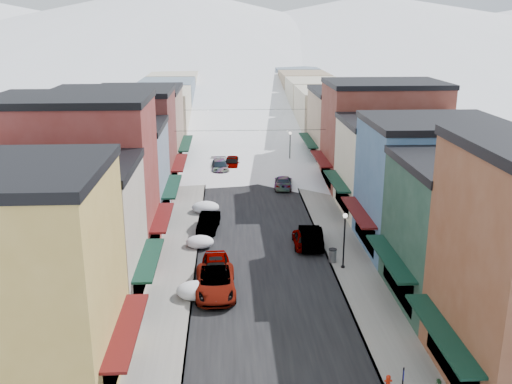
{
  "coord_description": "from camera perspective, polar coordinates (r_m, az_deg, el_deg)",
  "views": [
    {
      "loc": [
        -2.61,
        -20.84,
        17.59
      ],
      "look_at": [
        0.0,
        28.9,
        2.57
      ],
      "focal_mm": 40.0,
      "sensor_mm": 36.0,
      "label": 1
    }
  ],
  "objects": [
    {
      "name": "curb_left",
      "position": [
        82.75,
        -4.64,
        4.5
      ],
      "size": [
        0.1,
        160.0,
        0.15
      ],
      "primitive_type": "cube",
      "color": "slate",
      "rests_on": "ground"
    },
    {
      "name": "curb_right",
      "position": [
        83.07,
        2.36,
        4.59
      ],
      "size": [
        0.1,
        160.0,
        0.15
      ],
      "primitive_type": "cube",
      "color": "slate",
      "rests_on": "ground"
    },
    {
      "name": "road",
      "position": [
        82.77,
        -1.13,
        4.51
      ],
      "size": [
        10.0,
        160.0,
        0.01
      ],
      "primitive_type": "cube",
      "color": "black",
      "rests_on": "ground"
    },
    {
      "name": "trash_can",
      "position": [
        43.45,
        7.67,
        -6.29
      ],
      "size": [
        0.61,
        0.61,
        1.04
      ],
      "color": "slate",
      "rests_on": "sidewalk_right"
    },
    {
      "name": "car_lane_silver",
      "position": [
        69.98,
        -2.43,
        2.9
      ],
      "size": [
        2.45,
        5.05,
        1.66
      ],
      "primitive_type": "imported",
      "rotation": [
        0.0,
        0.0,
        -0.1
      ],
      "color": "#93949A",
      "rests_on": "ground"
    },
    {
      "name": "distant_blocks",
      "position": [
        104.76,
        -1.57,
        9.32
      ],
      "size": [
        34.0,
        55.0,
        8.0
      ],
      "color": "gray",
      "rests_on": "ground"
    },
    {
      "name": "sidewalk_left",
      "position": [
        82.81,
        -5.72,
        4.48
      ],
      "size": [
        3.2,
        160.0,
        0.15
      ],
      "primitive_type": "cube",
      "color": "gray",
      "rests_on": "ground"
    },
    {
      "name": "car_white_suv",
      "position": [
        38.68,
        -4.07,
        -9.02
      ],
      "size": [
        2.77,
        5.73,
        1.57
      ],
      "primitive_type": "imported",
      "rotation": [
        0.0,
        0.0,
        0.03
      ],
      "color": "white",
      "rests_on": "ground"
    },
    {
      "name": "bldg_r_green",
      "position": [
        38.64,
        21.39,
        -3.83
      ],
      "size": [
        11.3,
        9.2,
        9.5
      ],
      "color": "#1D3D2F",
      "rests_on": "ground"
    },
    {
      "name": "bldg_l_tan",
      "position": [
        70.78,
        -11.62,
        6.19
      ],
      "size": [
        11.3,
        11.2,
        10.0
      ],
      "color": "#8E705D",
      "rests_on": "ground"
    },
    {
      "name": "mountain_ridge",
      "position": [
        298.51,
        -6.5,
        16.05
      ],
      "size": [
        670.0,
        340.0,
        34.0
      ],
      "color": "silver",
      "rests_on": "ground"
    },
    {
      "name": "snow_pile_far",
      "position": [
        54.53,
        -5.06,
        -1.53
      ],
      "size": [
        2.6,
        2.8,
        1.1
      ],
      "color": "white",
      "rests_on": "ground"
    },
    {
      "name": "snow_pile_mid",
      "position": [
        46.43,
        -5.62,
        -4.96
      ],
      "size": [
        2.26,
        2.59,
        0.96
      ],
      "color": "white",
      "rests_on": "ground"
    },
    {
      "name": "car_lane_white",
      "position": [
        83.0,
        -0.73,
        5.06
      ],
      "size": [
        2.98,
        5.52,
        1.47
      ],
      "primitive_type": "imported",
      "rotation": [
        0.0,
        0.0,
        3.24
      ],
      "color": "silver",
      "rests_on": "ground"
    },
    {
      "name": "fire_hydrant",
      "position": [
        30.43,
        13.08,
        -17.98
      ],
      "size": [
        0.4,
        0.3,
        0.68
      ],
      "color": "red",
      "rests_on": "sidewalk_right"
    },
    {
      "name": "bldg_l_yellow",
      "position": [
        29.48,
        -24.02,
        -8.45
      ],
      "size": [
        11.3,
        8.7,
        11.5
      ],
      "color": "gold",
      "rests_on": "ground"
    },
    {
      "name": "sidewalk_right",
      "position": [
        83.23,
        3.43,
        4.6
      ],
      "size": [
        3.2,
        160.0,
        0.15
      ],
      "primitive_type": "cube",
      "color": "gray",
      "rests_on": "ground"
    },
    {
      "name": "car_silver_wagon",
      "position": [
        68.57,
        -3.66,
        2.53
      ],
      "size": [
        2.42,
        5.33,
        1.51
      ],
      "primitive_type": "imported",
      "rotation": [
        0.0,
        0.0,
        0.06
      ],
      "color": "#ADB2B6",
      "rests_on": "ground"
    },
    {
      "name": "bldg_l_cream",
      "position": [
        37.26,
        -19.36,
        -4.37
      ],
      "size": [
        11.3,
        8.2,
        9.5
      ],
      "color": "#C2B09C",
      "rests_on": "ground"
    },
    {
      "name": "bldg_l_brick_near",
      "position": [
        44.27,
        -17.4,
        1.16
      ],
      "size": [
        12.3,
        8.2,
        12.5
      ],
      "color": "maroon",
      "rests_on": "ground"
    },
    {
      "name": "streetlamp_far",
      "position": [
        70.63,
        3.42,
        4.75
      ],
      "size": [
        0.36,
        0.36,
        4.38
      ],
      "color": "black",
      "rests_on": "sidewalk_right"
    },
    {
      "name": "bldg_r_tan",
      "position": [
        72.75,
        9.65,
        6.38
      ],
      "size": [
        11.3,
        11.2,
        9.5
      ],
      "color": "tan",
      "rests_on": "ground"
    },
    {
      "name": "car_gray_suv",
      "position": [
        46.44,
        4.78,
        -4.62
      ],
      "size": [
        1.75,
        4.14,
        1.4
      ],
      "primitive_type": "imported",
      "rotation": [
        0.0,
        0.0,
        3.12
      ],
      "color": "gray",
      "rests_on": "ground"
    },
    {
      "name": "overhead_cables",
      "position": [
        69.33,
        -0.81,
        7.32
      ],
      "size": [
        16.4,
        15.04,
        0.04
      ],
      "color": "black",
      "rests_on": "ground"
    },
    {
      "name": "car_silver_sedan",
      "position": [
        40.54,
        -4.03,
        -7.65
      ],
      "size": [
        2.18,
        5.1,
        1.72
      ],
      "primitive_type": "imported",
      "rotation": [
        0.0,
        0.0,
        0.03
      ],
      "color": "gray",
      "rests_on": "ground"
    },
    {
      "name": "bldg_r_brick_far",
      "position": [
        63.27,
        12.51,
        5.6
      ],
      "size": [
        13.3,
        9.2,
        11.5
      ],
      "color": "maroon",
      "rests_on": "ground"
    },
    {
      "name": "car_green_sedan",
      "position": [
        46.56,
        5.49,
        -4.42
      ],
      "size": [
        2.05,
        5.08,
        1.64
      ],
      "primitive_type": "imported",
      "rotation": [
        0.0,
        0.0,
        3.08
      ],
      "color": "black",
      "rests_on": "ground"
    },
    {
      "name": "bldg_l_brick_far",
      "position": [
        61.17,
        -13.91,
        4.89
      ],
      "size": [
        13.3,
        9.2,
        11.0
      ],
      "color": "maroon",
      "rests_on": "ground"
    },
    {
      "name": "car_dark_hatch",
      "position": [
        49.86,
        -4.77,
        -3.04
      ],
      "size": [
        2.06,
        4.63,
        1.48
      ],
      "primitive_type": "imported",
      "rotation": [
        0.0,
        0.0,
        -0.11
      ],
      "color": "black",
      "rests_on": "ground"
    },
    {
      "name": "bldg_r_blue",
      "position": [
        46.4,
        17.03,
        0.61
      ],
      "size": [
        11.3,
        9.2,
        10.5
      ],
      "color": "#3E658C",
      "rests_on": "ground"
    },
    {
      "name": "bldg_r_cream",
      "position": [
        54.97,
        14.35,
        2.48
      ],
      "size": [
        12.3,
        9.2,
        9.0
      ],
      "color": "beige",
      "rests_on": "ground"
    },
    {
      "name": "bldg_l_grayblue",
      "position": [
        52.6,
        -14.52,
        1.83
      ],
      "size": [
        11.3,
        9.2,
        9.0
      ],
      "color": "slate",
      "rests_on": "ground"
    },
    {
      "name": "snow_pile_near",
      "position": [
        38.41,
        -6.06,
        -9.73
      ],
      "size": [
        2.52,
        2.75,
        1.07
      ],
      "color": "white",
      "rests_on": "ground"
    },
    {
      "name": "car_black_sedan",
      "position": [
        62.34,
        2.73,
        1.01
      ],
      "size": [
        2.36,
        4.8,
        1.34
      ],
      "primitive_type": "imported",
      "rotation": [
        0.0,
        0.0,
        3.04
      ],
      "color": "black",
      "rests_on": "ground"
    },
    {
      "name": "streetlamp_near",
      "position": [
        41.82,
        8.84,
        -4.14
      ],
      "size": [
        0.35,
        0.35,
        4.21
      ],
      "color": "black",
      "rests_on": "sidewalk_right"
    }
  ]
}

